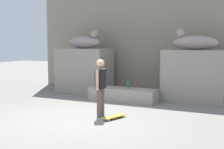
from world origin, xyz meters
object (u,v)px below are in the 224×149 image
(statue_reclining_left, at_px, (85,42))
(statue_reclining_right, at_px, (195,42))
(bottle_orange, at_px, (105,83))
(bottle_green, at_px, (128,85))
(bottle_blue, at_px, (105,83))
(skater, at_px, (101,85))
(skateboard, at_px, (114,117))

(statue_reclining_left, height_order, statue_reclining_right, same)
(statue_reclining_right, xyz_separation_m, bottle_orange, (-3.09, -1.12, -1.57))
(statue_reclining_left, height_order, bottle_green, statue_reclining_left)
(bottle_orange, xyz_separation_m, bottle_green, (0.97, -0.06, -0.01))
(bottle_blue, bearing_deg, statue_reclining_left, 146.45)
(bottle_orange, bearing_deg, statue_reclining_right, 19.94)
(statue_reclining_left, distance_m, bottle_blue, 2.32)
(statue_reclining_right, height_order, skater, statue_reclining_right)
(bottle_blue, bearing_deg, bottle_orange, -56.00)
(statue_reclining_left, bearing_deg, skater, -47.17)
(bottle_orange, bearing_deg, bottle_blue, 124.00)
(skater, distance_m, bottle_blue, 3.04)
(skateboard, relative_size, bottle_blue, 2.66)
(statue_reclining_left, relative_size, bottle_green, 5.78)
(statue_reclining_left, height_order, skater, statue_reclining_left)
(statue_reclining_right, relative_size, bottle_green, 5.74)
(bottle_orange, xyz_separation_m, bottle_blue, (-0.12, 0.18, 0.00))
(skater, relative_size, bottle_blue, 5.41)
(statue_reclining_left, bearing_deg, statue_reclining_right, 6.52)
(statue_reclining_right, distance_m, bottle_blue, 3.69)
(statue_reclining_right, relative_size, bottle_orange, 5.35)
(statue_reclining_right, bearing_deg, statue_reclining_left, -4.88)
(statue_reclining_right, distance_m, skateboard, 4.56)
(skater, bearing_deg, bottle_orange, 21.62)
(statue_reclining_left, bearing_deg, bottle_green, -18.71)
(skateboard, bearing_deg, bottle_orange, 50.18)
(statue_reclining_right, bearing_deg, bottle_blue, 11.51)
(statue_reclining_left, height_order, bottle_orange, statue_reclining_left)
(skater, height_order, bottle_orange, skater)
(statue_reclining_right, height_order, skateboard, statue_reclining_right)
(statue_reclining_left, bearing_deg, skateboard, -43.29)
(skater, bearing_deg, statue_reclining_left, 33.52)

